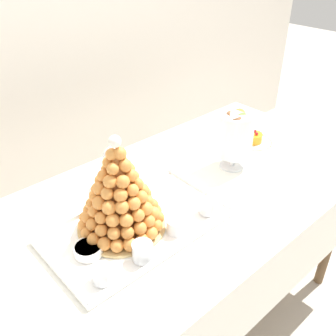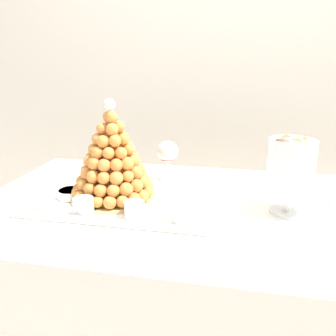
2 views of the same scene
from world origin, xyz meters
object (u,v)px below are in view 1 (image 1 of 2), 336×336
Objects in this scene: dessert_cup_left at (102,275)px; wine_glass at (114,158)px; dessert_cup_mid_left at (143,252)px; macaron_goblet at (235,135)px; croquembouche at (119,194)px; fruit_tart_plate at (253,140)px; serving_tray at (139,226)px; dessert_cup_centre at (176,226)px; creme_brulee_ramekin at (88,249)px; dessert_cup_mid_right at (207,207)px.

wine_glass reaches higher than dessert_cup_left.
dessert_cup_mid_left is 0.62m from macaron_goblet.
croquembouche is 0.78m from fruit_tart_plate.
dessert_cup_centre reaches higher than serving_tray.
creme_brulee_ramekin is (-0.18, 0.00, 0.02)m from serving_tray.
dessert_cup_centre is at bearing 7.48° from dessert_cup_mid_left.
croquembouche reaches higher than creme_brulee_ramekin.
dessert_cup_mid_right is 0.34m from macaron_goblet.
serving_tray is 0.24m from dessert_cup_left.
fruit_tart_plate is (0.91, 0.10, -0.01)m from creme_brulee_ramekin.
creme_brulee_ramekin is (-0.39, 0.10, -0.01)m from dessert_cup_mid_right.
creme_brulee_ramekin is 0.92m from fruit_tart_plate.
fruit_tart_plate is (0.81, 0.22, -0.02)m from dessert_cup_mid_left.
croquembouche is 0.55m from macaron_goblet.
croquembouche is 0.26m from wine_glass.
dessert_cup_mid_left is at bearing -104.10° from croquembouche.
dessert_cup_left is (-0.17, -0.14, -0.11)m from croquembouche.
dessert_cup_mid_right reaches higher than creme_brulee_ramekin.
dessert_cup_left is 0.96m from fruit_tart_plate.
croquembouche is 1.88× the size of fruit_tart_plate.
dessert_cup_mid_right is 0.38m from wine_glass.
dessert_cup_mid_left is 1.00× the size of dessert_cup_centre.
macaron_goblet is at bearing 2.94° from creme_brulee_ramekin.
croquembouche is 5.41× the size of dessert_cup_mid_left.
croquembouche is (-0.04, 0.03, 0.13)m from serving_tray.
wine_glass reaches higher than serving_tray.
dessert_cup_left is 0.89× the size of dessert_cup_centre.
dessert_cup_mid_right reaches higher than serving_tray.
fruit_tart_plate is (0.22, 0.06, -0.13)m from macaron_goblet.
dessert_cup_mid_left is at bearing -49.91° from creme_brulee_ramekin.
croquembouche is at bearing 152.28° from dessert_cup_mid_right.
croquembouche reaches higher than dessert_cup_mid_right.
serving_tray is at bearing -37.53° from croquembouche.
dessert_cup_mid_left is (-0.08, -0.12, 0.03)m from serving_tray.
dessert_cup_mid_right is 0.31× the size of fruit_tart_plate.
fruit_tart_plate is at bearing 17.04° from dessert_cup_centre.
dessert_cup_left is at bearing -140.04° from croquembouche.
dessert_cup_mid_right reaches higher than fruit_tart_plate.
dessert_cup_mid_right is (0.14, -0.00, 0.00)m from dessert_cup_centre.
croquembouche is 5.42× the size of dessert_cup_centre.
serving_tray is 1.80× the size of croquembouche.
creme_brulee_ramekin is (0.03, 0.11, -0.01)m from dessert_cup_left.
dessert_cup_centre is 0.70× the size of creme_brulee_ramekin.
dessert_cup_mid_left is at bearing -4.08° from dessert_cup_left.
fruit_tart_plate is at bearing 12.73° from dessert_cup_left.
fruit_tart_plate reaches higher than dessert_cup_left.
wine_glass is (-0.63, 0.15, 0.10)m from fruit_tart_plate.
serving_tray is at bearing -1.00° from creme_brulee_ramekin.
dessert_cup_mid_left is at bearing -115.08° from wine_glass.
dessert_cup_mid_left is at bearing -164.66° from fruit_tart_plate.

